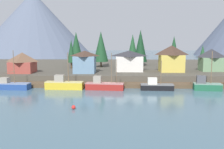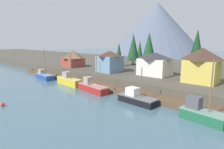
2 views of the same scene
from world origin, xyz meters
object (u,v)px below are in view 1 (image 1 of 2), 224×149
at_px(fishing_boat_yellow, 64,84).
at_px(conifer_mid_left, 133,47).
at_px(fishing_boat_blue, 12,85).
at_px(fishing_boat_red, 104,85).
at_px(channel_buoy, 74,107).
at_px(house_white, 129,61).
at_px(conifer_centre, 101,46).
at_px(fishing_boat_black, 156,86).
at_px(fishing_boat_green, 206,85).
at_px(conifer_back_right, 174,49).
at_px(house_yellow, 171,58).
at_px(house_green, 211,60).
at_px(conifer_far_left, 76,47).
at_px(conifer_near_left, 71,49).
at_px(house_red, 22,62).
at_px(house_blue, 85,61).
at_px(conifer_mid_right, 140,46).
at_px(conifer_back_left, 203,54).
at_px(conifer_near_right, 71,52).

xyz_separation_m(fishing_boat_yellow, conifer_mid_left, (18.62, 40.28, 7.88)).
relative_size(fishing_boat_blue, fishing_boat_red, 1.02).
bearing_deg(conifer_mid_left, channel_buoy, -102.68).
distance_m(fishing_boat_blue, house_white, 33.78).
bearing_deg(conifer_centre, fishing_boat_black, -61.83).
xyz_separation_m(fishing_boat_green, conifer_back_right, (-0.92, 33.69, 7.40)).
height_order(house_yellow, channel_buoy, house_yellow).
bearing_deg(fishing_boat_green, house_green, 75.36).
bearing_deg(fishing_boat_green, conifer_back_right, 98.62).
height_order(fishing_boat_red, channel_buoy, fishing_boat_red).
bearing_deg(fishing_boat_black, conifer_far_left, 130.13).
xyz_separation_m(fishing_boat_yellow, fishing_boat_black, (22.24, -0.16, -0.22)).
relative_size(fishing_boat_red, conifer_far_left, 0.77).
bearing_deg(conifer_near_left, house_white, -48.40).
bearing_deg(house_green, house_red, -174.19).
relative_size(house_blue, conifer_mid_right, 0.51).
bearing_deg(fishing_boat_green, conifer_near_left, 140.78).
bearing_deg(conifer_back_left, house_white, -145.33).
height_order(house_yellow, conifer_back_left, house_yellow).
distance_m(fishing_boat_blue, conifer_near_left, 42.62).
relative_size(fishing_boat_red, conifer_back_left, 1.25).
bearing_deg(conifer_back_right, conifer_mid_right, 178.99).
xyz_separation_m(house_yellow, conifer_far_left, (-30.67, 16.30, 2.94)).
height_order(house_white, conifer_mid_right, conifer_mid_right).
height_order(conifer_mid_right, conifer_centre, conifer_mid_right).
bearing_deg(fishing_boat_black, conifer_mid_left, 97.79).
distance_m(house_yellow, house_blue, 25.34).
distance_m(fishing_boat_black, house_blue, 22.89).
distance_m(house_green, conifer_near_right, 43.71).
bearing_deg(fishing_boat_yellow, house_green, 25.91).
relative_size(fishing_boat_yellow, conifer_near_right, 1.07).
height_order(fishing_boat_green, conifer_centre, conifer_centre).
height_order(house_red, conifer_far_left, conifer_far_left).
height_order(fishing_boat_green, conifer_back_left, conifer_back_left).
bearing_deg(conifer_centre, fishing_boat_blue, -124.71).
xyz_separation_m(conifer_mid_right, conifer_far_left, (-23.03, -2.19, -0.21)).
bearing_deg(conifer_mid_right, conifer_mid_left, 110.30).
distance_m(fishing_boat_green, conifer_mid_left, 44.14).
distance_m(fishing_boat_green, house_yellow, 17.15).
bearing_deg(conifer_mid_right, fishing_boat_red, -108.51).
xyz_separation_m(fishing_boat_blue, conifer_centre, (19.69, 28.42, 8.54)).
bearing_deg(fishing_boat_black, conifer_near_right, 139.07).
bearing_deg(fishing_boat_black, fishing_boat_green, 1.93).
bearing_deg(conifer_back_right, conifer_mid_left, 154.58).
xyz_separation_m(house_blue, conifer_mid_left, (15.05, 28.08, 3.37)).
relative_size(conifer_mid_right, conifer_back_right, 1.21).
height_order(conifer_near_left, conifer_far_left, conifer_far_left).
bearing_deg(fishing_boat_blue, house_yellow, 25.72).
xyz_separation_m(fishing_boat_blue, house_yellow, (41.30, 15.45, 5.48)).
bearing_deg(house_white, fishing_boat_green, -43.39).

